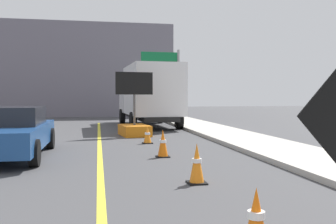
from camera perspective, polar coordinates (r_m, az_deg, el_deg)
The scene contains 10 objects.
lane_center_stripe at distance 6.29m, azimuth -10.06°, elevation -13.04°, with size 0.14×36.00×0.01m, color yellow.
arrow_board_trailer at distance 16.13m, azimuth -5.10°, elevation -1.87°, with size 1.60×1.93×2.70m.
box_truck at distance 20.86m, azimuth -2.85°, elevation 2.72°, with size 2.95×7.21×3.30m.
pickup_car at distance 11.28m, azimuth -23.09°, elevation -2.77°, with size 2.15×4.83×1.38m.
highway_guide_sign at distance 26.97m, azimuth -0.04°, elevation 6.10°, with size 2.79×0.21×5.00m.
far_building_block at distance 35.60m, azimuth -16.04°, elevation 5.76°, with size 19.17×8.91×7.66m, color slate.
traffic_cone_near_sign at distance 4.34m, azimuth 13.16°, elevation -15.55°, with size 0.36×0.36×0.69m.
traffic_cone_mid_lane at distance 7.32m, azimuth 4.37°, elevation -7.77°, with size 0.36×0.36×0.78m.
traffic_cone_far_lane at distance 10.41m, azimuth -0.78°, elevation -4.76°, with size 0.36×0.36×0.77m.
traffic_cone_curbside at distance 13.42m, azimuth -3.11°, elevation -3.47°, with size 0.36×0.36×0.62m.
Camera 1 is at (-0.04, -0.06, 1.67)m, focal length 40.37 mm.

